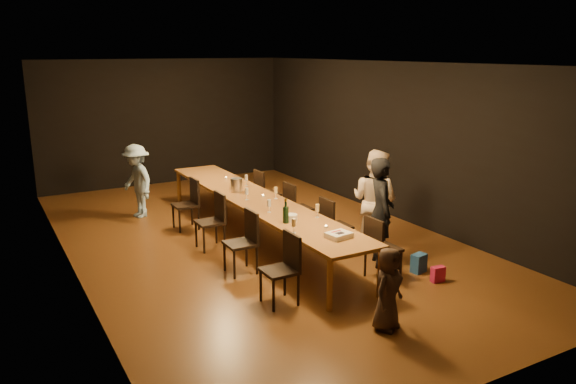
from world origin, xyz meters
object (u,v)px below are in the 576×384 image
chair_right_2 (299,208)px  chair_right_3 (268,193)px  chair_left_0 (279,270)px  child (388,289)px  woman_birthday (381,212)px  chair_left_1 (240,243)px  ice_bucket (236,185)px  man_blue (137,181)px  table (256,201)px  chair_right_0 (384,248)px  chair_right_1 (336,225)px  woman_tan (375,200)px  birthday_cake (339,235)px  champagne_bottle (286,211)px  plate_stack (291,218)px  chair_left_3 (185,204)px  chair_left_2 (210,221)px

chair_right_2 → chair_right_3: same height
chair_left_0 → child: bearing=-147.1°
chair_right_2 → woman_birthday: bearing=8.8°
chair_left_1 → ice_bucket: size_ratio=3.95×
chair_left_1 → man_blue: (-0.55, 3.60, 0.26)m
table → chair_left_1: bearing=-125.3°
chair_right_0 → chair_left_0: (-1.70, 0.00, 0.00)m
chair_right_1 → woman_tan: 0.75m
chair_right_2 → birthday_cake: chair_right_2 is taller
chair_right_0 → woman_birthday: (0.30, 0.47, 0.37)m
chair_right_1 → chair_right_2: (0.00, 1.20, 0.00)m
chair_left_0 → child: child is taller
table → child: 3.62m
chair_left_1 → man_blue: size_ratio=0.64×
chair_left_0 → woman_tan: size_ratio=0.56×
woman_tan → man_blue: 4.74m
champagne_bottle → plate_stack: bearing=19.5°
man_blue → ice_bucket: 2.22m
chair_right_0 → champagne_bottle: bearing=-130.5°
woman_tan → champagne_bottle: bearing=72.9°
chair_right_1 → woman_birthday: woman_birthday is taller
woman_birthday → chair_right_1: bearing=47.1°
table → child: (-0.06, -3.61, -0.20)m
man_blue → plate_stack: man_blue is taller
chair_right_0 → chair_left_3: same height
chair_right_1 → man_blue: man_blue is taller
chair_right_2 → champagne_bottle: 1.89m
table → woman_tan: size_ratio=3.59×
chair_left_2 → chair_left_3: bearing=0.0°
chair_left_0 → champagne_bottle: bearing=-33.5°
table → champagne_bottle: bearing=-99.1°
chair_right_1 → champagne_bottle: bearing=-75.9°
birthday_cake → ice_bucket: size_ratio=1.50×
chair_left_1 → birthday_cake: size_ratio=2.64×
chair_left_1 → champagne_bottle: (0.61, -0.27, 0.47)m
plate_stack → table: bearing=85.2°
plate_stack → chair_right_3: bearing=69.8°
champagne_bottle → ice_bucket: (0.15, 2.09, -0.07)m
chair_right_3 → woman_birthday: (0.30, -3.13, 0.37)m
chair_right_3 → child: bearing=-10.7°
chair_left_1 → plate_stack: bearing=-107.7°
chair_right_2 → chair_left_0: same height
chair_left_0 → ice_bucket: size_ratio=3.95×
chair_right_2 → plate_stack: bearing=-34.1°
chair_left_0 → man_blue: size_ratio=0.64×
chair_right_1 → birthday_cake: chair_right_1 is taller
chair_left_3 → chair_right_1: bearing=-144.7°
table → chair_right_1: bearing=-54.7°
plate_stack → ice_bucket: size_ratio=0.77×
child → champagne_bottle: size_ratio=2.73×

